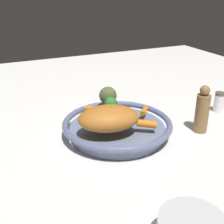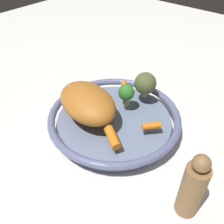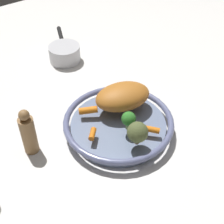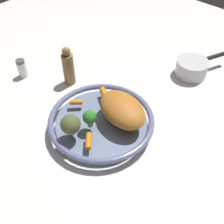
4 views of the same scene
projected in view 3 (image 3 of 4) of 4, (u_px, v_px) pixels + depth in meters
name	position (u px, v px, depth m)	size (l,w,h in m)	color
ground_plane	(118.00, 131.00, 0.98)	(2.04, 2.04, 0.00)	silver
serving_bowl	(118.00, 125.00, 0.96)	(0.32, 0.32, 0.05)	slate
roast_chicken_piece	(123.00, 96.00, 0.97)	(0.17, 0.11, 0.07)	#B56A26
baby_carrot_near_rim	(151.00, 129.00, 0.90)	(0.02, 0.02, 0.05)	orange
baby_carrot_left	(93.00, 134.00, 0.89)	(0.02, 0.02, 0.04)	orange
baby_carrot_back	(88.00, 110.00, 0.96)	(0.02, 0.02, 0.05)	orange
broccoli_floret_mid	(138.00, 132.00, 0.85)	(0.06, 0.06, 0.07)	tan
broccoli_floret_edge	(129.00, 119.00, 0.90)	(0.04, 0.04, 0.06)	#94AC66
pepper_mill	(28.00, 133.00, 0.88)	(0.04, 0.04, 0.15)	olive
saucepan	(65.00, 53.00, 1.24)	(0.21, 0.13, 0.06)	silver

